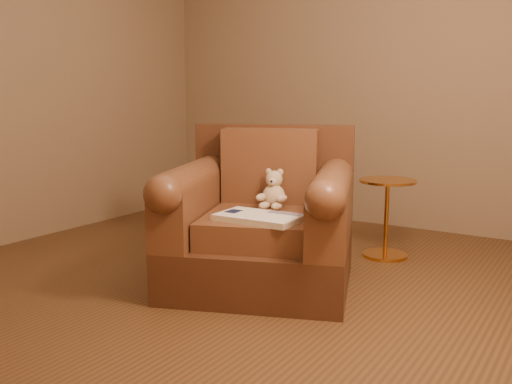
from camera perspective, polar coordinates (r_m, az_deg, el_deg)
The scene contains 6 objects.
floor at distance 3.87m, azimuth -2.36°, elevation -8.34°, with size 4.00×4.00×0.00m, color brown.
room at distance 3.71m, azimuth -2.56°, elevation 17.70°, with size 4.02×4.02×2.71m.
armchair at distance 3.64m, azimuth 0.62°, elevation -3.21°, with size 1.41×1.37×0.99m.
teddy_bear at distance 3.68m, azimuth 1.74°, elevation -0.08°, with size 0.18×0.22×0.26m.
guidebook at distance 3.32m, azimuth 0.26°, elevation -2.57°, with size 0.49×0.30×0.04m.
side_table at distance 4.33m, azimuth 12.92°, elevation -2.31°, with size 0.42×0.42×0.58m.
Camera 1 is at (2.09, -3.02, 1.21)m, focal length 40.00 mm.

